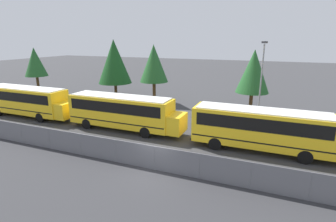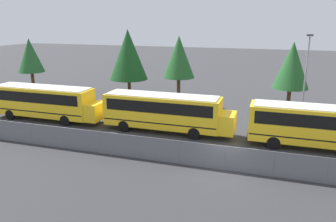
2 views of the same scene
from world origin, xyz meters
name	(u,v)px [view 2 (image 2 of 2)]	position (x,y,z in m)	size (l,w,h in m)	color
ground_plane	(224,170)	(0.00, 0.00, 0.00)	(200.00, 200.00, 0.00)	#38383A
road_strip	(206,220)	(0.00, -6.00, 0.00)	(96.77, 12.00, 0.01)	#333335
fence	(225,158)	(0.00, 0.00, 0.89)	(62.84, 0.07, 1.75)	#9EA0A5
school_bus_0	(45,100)	(-18.89, 6.08, 2.02)	(11.85, 2.57, 3.40)	yellow
school_bus_1	(165,110)	(-6.33, 6.26, 2.02)	(11.85, 2.57, 3.40)	yellow
school_bus_2	(323,125)	(6.58, 6.05, 2.02)	(11.85, 2.57, 3.40)	yellow
light_pole	(306,74)	(5.66, 14.53, 4.61)	(0.60, 0.24, 8.45)	gray
tree_0	(30,56)	(-29.81, 17.33, 5.00)	(3.58, 3.58, 7.36)	#51381E
tree_1	(179,57)	(-8.38, 17.70, 5.46)	(3.85, 3.85, 7.99)	#51381E
tree_2	(128,55)	(-15.84, 19.45, 5.35)	(5.05, 5.05, 8.65)	#51381E
tree_3	(292,65)	(4.50, 18.62, 4.88)	(4.00, 4.00, 7.50)	#51381E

